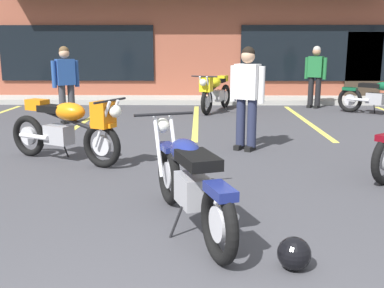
{
  "coord_description": "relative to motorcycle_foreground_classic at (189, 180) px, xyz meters",
  "views": [
    {
      "loc": [
        0.09,
        -1.79,
        1.69
      ],
      "look_at": [
        0.0,
        3.39,
        0.55
      ],
      "focal_mm": 42.03,
      "sensor_mm": 36.0,
      "label": 1
    }
  ],
  "objects": [
    {
      "name": "motorcycle_foreground_classic",
      "position": [
        0.0,
        0.0,
        0.0
      ],
      "size": [
        1.03,
        2.03,
        0.98
      ],
      "color": "black",
      "rests_on": "ground_plane"
    },
    {
      "name": "sidewalk_kerb",
      "position": [
        0.0,
        9.81,
        -0.39
      ],
      "size": [
        22.0,
        1.8,
        0.14
      ],
      "primitive_type": "cube",
      "color": "#A8A59E",
      "rests_on": "ground_plane"
    },
    {
      "name": "person_in_black_shirt",
      "position": [
        3.25,
        8.42,
        0.49
      ],
      "size": [
        0.56,
        0.41,
        1.68
      ],
      "color": "black",
      "rests_on": "ground_plane"
    },
    {
      "name": "motorcycle_black_cruiser",
      "position": [
        -1.82,
        2.38,
        0.07
      ],
      "size": [
        1.93,
        1.23,
        0.98
      ],
      "color": "black",
      "rests_on": "ground_plane"
    },
    {
      "name": "person_in_shorts_foreground",
      "position": [
        -2.85,
        5.85,
        0.49
      ],
      "size": [
        0.55,
        0.42,
        1.68
      ],
      "color": "black",
      "rests_on": "ground_plane"
    },
    {
      "name": "helmet_on_pavement",
      "position": [
        0.82,
        -0.81,
        -0.33
      ],
      "size": [
        0.26,
        0.26,
        0.26
      ],
      "color": "black",
      "rests_on": "ground_plane"
    },
    {
      "name": "brick_storefront_building",
      "position": [
        0.01,
        13.42,
        1.61
      ],
      "size": [
        18.8,
        7.28,
        4.15
      ],
      "color": "brown",
      "rests_on": "ground_plane"
    },
    {
      "name": "painted_stall_lines",
      "position": [
        0.0,
        6.21,
        -0.46
      ],
      "size": [
        10.19,
        4.8,
        0.01
      ],
      "color": "#DBCC4C",
      "rests_on": "ground_plane"
    },
    {
      "name": "motorcycle_blue_standard",
      "position": [
        0.49,
        7.62,
        0.07
      ],
      "size": [
        1.08,
        2.0,
        0.98
      ],
      "color": "black",
      "rests_on": "ground_plane"
    },
    {
      "name": "motorcycle_green_cafe_racer",
      "position": [
        4.51,
        7.08,
        0.0
      ],
      "size": [
        1.71,
        1.59,
        0.98
      ],
      "color": "black",
      "rests_on": "ground_plane"
    },
    {
      "name": "person_by_back_row",
      "position": [
        0.86,
        3.26,
        0.49
      ],
      "size": [
        0.57,
        0.41,
        1.68
      ],
      "color": "black",
      "rests_on": "ground_plane"
    },
    {
      "name": "ground_plane",
      "position": [
        0.0,
        1.66,
        -0.46
      ],
      "size": [
        80.0,
        80.0,
        0.0
      ],
      "primitive_type": "plane",
      "color": "#3D3D42"
    }
  ]
}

